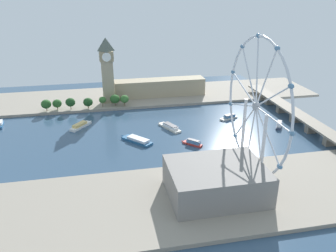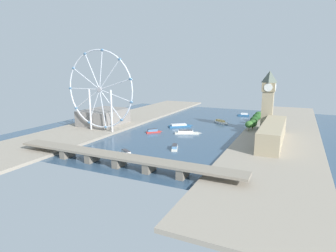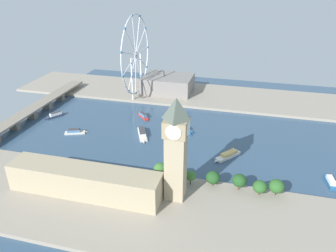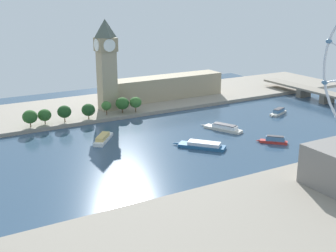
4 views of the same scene
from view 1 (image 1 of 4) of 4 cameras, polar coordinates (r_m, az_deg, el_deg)
name	(u,v)px [view 1 (image 1 of 4)]	position (r m, az deg, el deg)	size (l,w,h in m)	color
ground_plane	(126,136)	(343.99, -6.95, -1.56)	(408.53, 408.53, 0.00)	#334C66
riverbank_left	(117,98)	(454.94, -8.32, 4.63)	(90.00, 520.00, 3.00)	gray
riverbank_right	(142,205)	(239.37, -4.33, -12.72)	(90.00, 520.00, 3.00)	gray
clock_tower	(107,69)	(424.77, -9.92, 9.13)	(16.96, 16.96, 77.50)	tan
parliament_block	(160,87)	(451.81, -1.36, 6.35)	(22.00, 115.42, 21.23)	tan
tree_row_embankment	(85,102)	(416.10, -13.47, 3.91)	(14.05, 99.59, 13.51)	#513823
ferris_wheel	(256,107)	(257.95, 14.18, 2.97)	(101.61, 3.20, 104.16)	silver
riverside_hall	(216,181)	(242.97, 7.87, -8.83)	(49.68, 65.14, 21.66)	gray
river_bridge	(297,115)	(397.84, 20.42, 1.68)	(220.53, 16.38, 10.14)	gray
tour_boat_0	(81,125)	(371.09, -14.08, 0.10)	(27.43, 23.28, 5.13)	white
tour_boat_1	(279,125)	(378.94, 17.73, 0.21)	(22.21, 15.91, 5.97)	#2D384C
tour_boat_2	(137,140)	(328.70, -5.08, -2.30)	(31.89, 28.87, 4.47)	#235684
tour_boat_3	(229,117)	(387.95, 9.92, 1.44)	(13.11, 23.95, 5.02)	beige
tour_boat_4	(193,143)	(321.94, 4.05, -2.75)	(18.01, 17.82, 5.44)	#B22D28
tour_boat_5	(0,124)	(402.51, -25.78, 0.24)	(22.32, 7.45, 5.21)	#235684
tour_boat_6	(170,127)	(356.60, 0.27, -0.12)	(34.44, 19.31, 5.13)	beige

